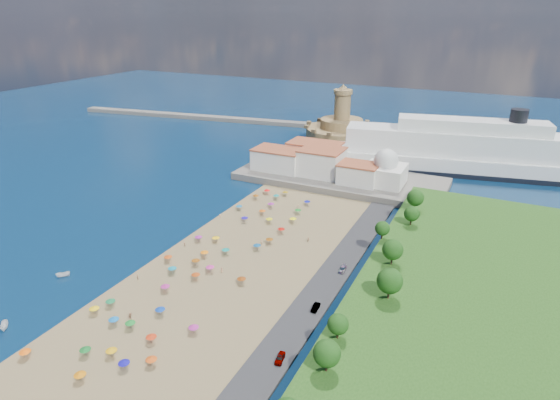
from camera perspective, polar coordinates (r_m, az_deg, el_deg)
The scene contains 13 objects.
ground at distance 150.87m, azimuth -5.55°, elevation -5.81°, with size 700.00×700.00×0.00m, color #071938.
terrace at distance 207.43m, azimuth 7.31°, elevation 2.59°, with size 90.00×36.00×3.00m, color #59544C.
jetty at distance 245.89m, azimuth 5.12°, elevation 5.76°, with size 18.00×70.00×2.40m, color #59544C.
breakwater at distance 328.93m, azimuth -8.28°, elevation 9.87°, with size 200.00×7.00×2.60m, color #59544C.
waterfront_buildings at distance 210.20m, azimuth 4.08°, elevation 4.82°, with size 57.00×29.00×11.00m.
domed_building at distance 198.18m, azimuth 12.70°, elevation 3.56°, with size 16.00×16.00×15.00m.
fortress at distance 271.81m, azimuth 7.47°, elevation 8.46°, with size 40.00×40.00×32.40m.
cruise_ship at distance 232.58m, azimuth 21.93°, elevation 5.25°, with size 140.65×47.33×30.42m.
beach_parasols at distance 143.13m, azimuth -8.15°, elevation -6.62°, with size 30.51×113.37×2.20m.
beachgoers at distance 151.50m, azimuth -5.98°, elevation -5.23°, with size 37.09×88.47×1.85m.
moored_boats at distance 138.89m, azimuth -27.96°, elevation -10.91°, with size 10.57×26.67×1.63m.
parked_cars at distance 120.68m, azimuth 4.35°, elevation -12.91°, with size 2.22×45.60×1.37m.
hillside_trees at distance 122.72m, azimuth 12.16°, elevation -7.82°, with size 14.87×108.80×7.99m.
Camera 1 is at (70.89, -112.79, 70.80)m, focal length 30.00 mm.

